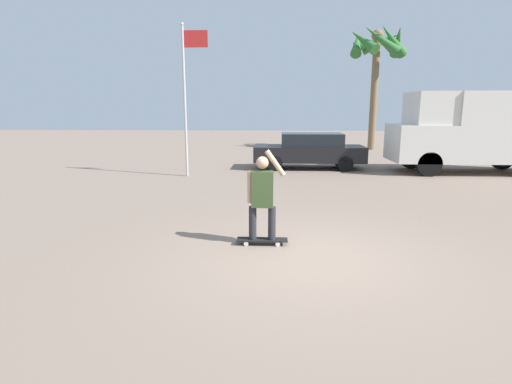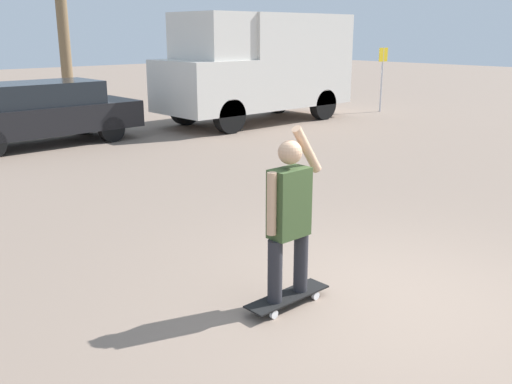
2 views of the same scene
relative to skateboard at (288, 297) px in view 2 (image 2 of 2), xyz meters
name	(u,v)px [view 2 (image 2 of 2)]	position (x,y,z in m)	size (l,w,h in m)	color
ground_plane	(390,301)	(0.82, -0.63, -0.08)	(80.00, 80.00, 0.00)	gray
skateboard	(288,297)	(0.00, 0.00, 0.00)	(0.94, 0.25, 0.10)	black
person_skateboarder	(289,211)	(0.00, 0.00, 0.88)	(0.68, 0.22, 1.65)	#28282D
camper_van	(260,64)	(7.87, 8.91, 1.61)	(5.96, 2.27, 3.08)	black
parked_car_black	(41,112)	(1.62, 9.68, 0.69)	(4.53, 1.73, 1.46)	black
street_sign	(382,70)	(12.31, 7.79, 1.27)	(0.44, 0.06, 2.08)	#B7B7BC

